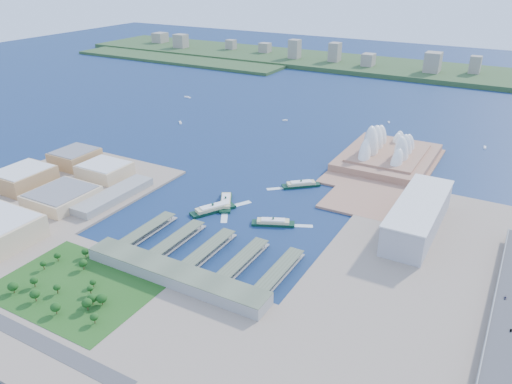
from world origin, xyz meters
The scene contains 25 objects.
ground centered at (0.00, 0.00, 0.00)m, with size 3000.00×3000.00×0.00m, color #0F2648.
west_land centered at (-250.00, -105.00, 1.50)m, with size 220.00×390.00×3.00m, color gray.
south_land centered at (0.00, -210.00, 1.50)m, with size 720.00×180.00×3.00m, color gray.
east_land centered at (240.00, -50.00, 1.50)m, with size 240.00×500.00×3.00m, color gray.
peninsula centered at (107.50, 260.00, 1.50)m, with size 135.00×220.00×3.00m, color #996B54.
far_shore centered at (0.00, 980.00, 6.00)m, with size 2200.00×260.00×12.00m, color #2D4926.
opera_house centered at (105.00, 280.00, 32.00)m, with size 134.00×180.00×58.00m, color white, non-canonical shape.
toaster_building centered at (195.00, 80.00, 20.50)m, with size 45.00×155.00×35.00m, color #99999E.
expressway centered at (300.00, -60.00, 8.93)m, with size 26.00×340.00×11.85m, color gray, non-canonical shape.
west_buildings centered at (-250.00, -70.00, 16.50)m, with size 200.00×280.00×27.00m, color #A68053, non-canonical shape.
ferry_wharves centered at (14.00, -75.00, 4.65)m, with size 184.00×90.00×9.30m, color #505A44, non-canonical shape.
terminal_building centered at (15.00, -135.00, 9.00)m, with size 200.00×28.00×12.00m, color gray.
park centered at (-60.00, -190.00, 11.00)m, with size 150.00×110.00×16.00m, color #194714, non-canonical shape.
far_skyline centered at (0.00, 960.00, 39.50)m, with size 1900.00×140.00×55.00m, color gray, non-canonical shape.
ferry_a centered at (-34.54, 33.62, 5.18)m, with size 13.95×54.79×10.36m, color black, non-canonical shape.
ferry_b centered at (26.80, 130.42, 4.94)m, with size 13.31×52.28×9.89m, color black, non-canonical shape.
ferry_c centered at (-37.18, 8.24, 5.52)m, with size 14.86×58.37×11.04m, color black, non-canonical shape.
ferry_d centered at (43.86, 14.72, 4.78)m, with size 12.88×50.61×9.57m, color black, non-canonical shape.
boat_a centered at (-296.39, 283.03, 1.54)m, with size 3.98×15.92×3.07m, color white, non-canonical shape.
boat_b centered at (-128.29, 394.41, 1.34)m, with size 3.48×9.95×2.69m, color white, non-canonical shape.
boat_c centered at (228.81, 420.12, 1.41)m, with size 3.65×12.52×2.82m, color white, non-canonical shape.
boat_d centered at (-399.07, 445.35, 1.55)m, with size 4.01×18.31×3.09m, color white, non-canonical shape.
boat_e centered at (50.06, 481.84, 1.24)m, with size 3.22×10.13×2.49m, color white, non-canonical shape.
car_b centered at (304.00, -71.55, 15.44)m, with size 1.26×3.61×1.19m, color slate.
car_c centered at (296.00, -27.74, 15.54)m, with size 1.92×4.73×1.37m, color slate.
Camera 1 is at (279.79, -445.97, 285.87)m, focal length 35.00 mm.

